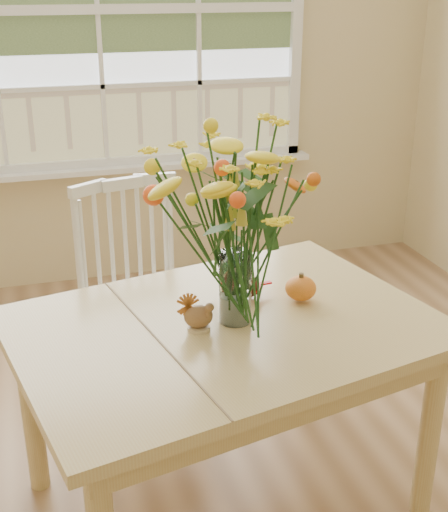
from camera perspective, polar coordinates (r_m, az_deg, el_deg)
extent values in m
cube|color=beige|center=(3.94, -10.37, 16.69)|extent=(4.00, 0.02, 2.70)
cube|color=silver|center=(3.91, -10.56, 19.58)|extent=(2.20, 0.00, 1.60)
cube|color=white|center=(3.99, -9.60, 7.13)|extent=(2.42, 0.12, 0.03)
cube|color=tan|center=(2.19, 0.15, -6.02)|extent=(1.47, 1.19, 0.04)
cube|color=tan|center=(2.22, 0.15, -7.61)|extent=(1.33, 1.04, 0.10)
cylinder|color=tan|center=(2.51, -15.77, -12.14)|extent=(0.07, 0.07, 0.66)
cylinder|color=tan|center=(2.42, 16.79, -13.76)|extent=(0.07, 0.07, 0.66)
cylinder|color=tan|center=(2.90, 6.38, -6.42)|extent=(0.07, 0.07, 0.66)
cube|color=white|center=(2.79, -6.62, -4.81)|extent=(0.53, 0.51, 0.05)
cube|color=white|center=(2.83, -8.21, 1.11)|extent=(0.44, 0.14, 0.50)
cylinder|color=white|center=(2.72, -8.40, -11.36)|extent=(0.04, 0.04, 0.43)
cylinder|color=white|center=(2.98, -10.69, -8.29)|extent=(0.04, 0.04, 0.43)
cylinder|color=white|center=(2.84, -1.90, -9.59)|extent=(0.04, 0.04, 0.43)
cylinder|color=white|center=(3.09, -4.69, -6.81)|extent=(0.04, 0.04, 0.43)
cylinder|color=white|center=(2.14, 0.94, -2.62)|extent=(0.10, 0.10, 0.23)
ellipsoid|color=#C47017|center=(2.31, 6.41, -2.79)|extent=(0.11, 0.11, 0.08)
cylinder|color=#CCB78C|center=(2.13, -2.13, -6.01)|extent=(0.07, 0.07, 0.01)
ellipsoid|color=brown|center=(2.11, -2.14, -5.05)|extent=(0.10, 0.08, 0.07)
ellipsoid|color=#38160F|center=(2.32, 1.92, -2.63)|extent=(0.09, 0.09, 0.08)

